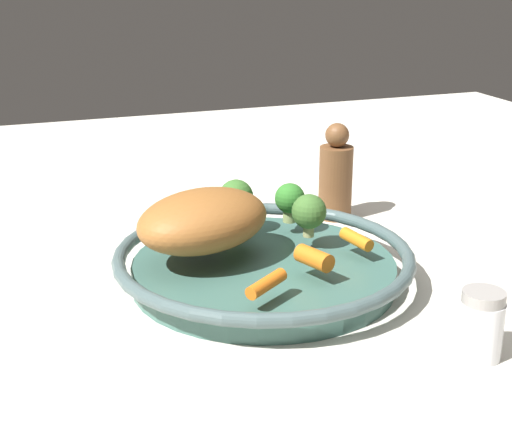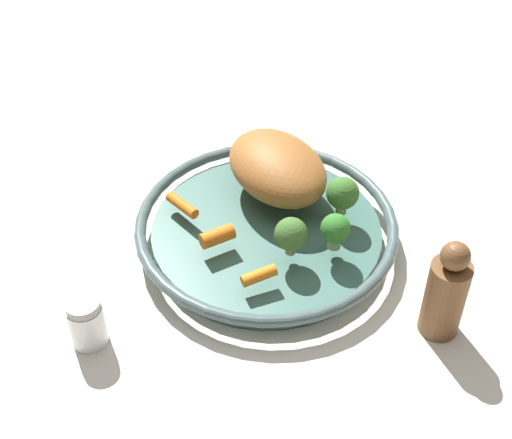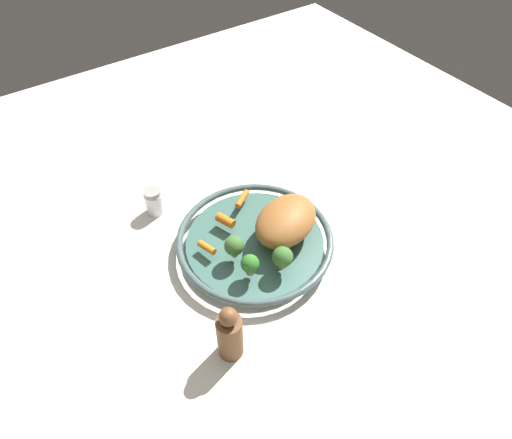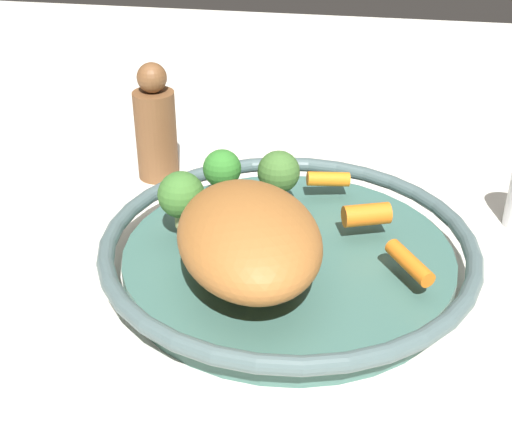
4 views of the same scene
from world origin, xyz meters
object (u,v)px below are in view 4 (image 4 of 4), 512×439
Objects in this scene: baby_carrot_near_rim at (409,263)px; pepper_mill at (156,128)px; serving_bowl at (288,253)px; broccoli_floret_mid at (279,173)px; broccoli_floret_small at (181,195)px; broccoli_floret_edge at (222,170)px; baby_carrot_right at (367,215)px; baby_carrot_back at (328,179)px; roast_chicken_piece at (249,238)px.

baby_carrot_near_rim is 0.39× the size of pepper_mill.
serving_bowl is 2.51× the size of pepper_mill.
broccoli_floret_mid is at bearing -124.88° from pepper_mill.
serving_bowl is 6.40× the size of broccoli_floret_small.
pepper_mill is (0.11, 0.11, -0.01)m from broccoli_floret_edge.
broccoli_floret_mid is at bearing 70.08° from baby_carrot_right.
baby_carrot_right is 0.29m from pepper_mill.
pepper_mill is at bearing 42.54° from broccoli_floret_edge.
baby_carrot_back is 0.81× the size of baby_carrot_near_rim.
pepper_mill is (0.18, 0.18, 0.04)m from serving_bowl.
baby_carrot_right is at bearing -64.50° from serving_bowl.
baby_carrot_back is (0.17, -0.05, -0.03)m from roast_chicken_piece.
broccoli_floret_mid reaches higher than serving_bowl.
baby_carrot_right is at bearing 29.20° from baby_carrot_near_rim.
pepper_mill is at bearing 71.00° from baby_carrot_back.
broccoli_floret_edge is at bearing 50.29° from serving_bowl.
broccoli_floret_small is at bearing 100.69° from baby_carrot_right.
baby_carrot_back is 1.00× the size of baby_carrot_right.
baby_carrot_near_rim is 1.08× the size of broccoli_floret_edge.
roast_chicken_piece is 0.29m from pepper_mill.
broccoli_floret_mid is (0.07, 0.02, 0.05)m from serving_bowl.
baby_carrot_right is 0.81× the size of baby_carrot_near_rim.
pepper_mill is (0.11, 0.16, -0.01)m from broccoli_floret_mid.
broccoli_floret_small is at bearing 158.68° from broccoli_floret_edge.
baby_carrot_near_rim is (-0.04, -0.11, 0.03)m from serving_bowl.
broccoli_floret_small is at bearing -155.55° from pepper_mill.
baby_carrot_near_rim is at bearing -128.69° from broccoli_floret_mid.
baby_carrot_near_rim is at bearing -118.64° from broccoli_floret_edge.
pepper_mill is (0.15, 0.25, 0.01)m from baby_carrot_right.
roast_chicken_piece is at bearing 177.64° from broccoli_floret_mid.
serving_bowl is at bearing -129.71° from broccoli_floret_edge.
baby_carrot_right is 0.87× the size of broccoli_floret_edge.
roast_chicken_piece is 0.10m from broccoli_floret_small.
roast_chicken_piece is 0.14m from baby_carrot_near_rim.
baby_carrot_right is 0.32× the size of pepper_mill.
roast_chicken_piece reaches higher than serving_bowl.
broccoli_floret_small is at bearing 128.39° from broccoli_floret_mid.
broccoli_floret_edge is at bearing -137.46° from pepper_mill.
serving_bowl is at bearing -163.14° from broccoli_floret_mid.
broccoli_floret_mid reaches higher than broccoli_floret_edge.
broccoli_floret_mid is at bearing 51.31° from baby_carrot_near_rim.
baby_carrot_near_rim is (-0.14, -0.08, -0.00)m from baby_carrot_back.
baby_carrot_near_rim is 0.21m from broccoli_floret_edge.
baby_carrot_right is (-0.07, -0.04, 0.00)m from baby_carrot_back.
pepper_mill is at bearing 32.74° from roast_chicken_piece.
broccoli_floret_mid is 1.04× the size of broccoli_floret_edge.
broccoli_floret_small reaches higher than broccoli_floret_edge.
broccoli_floret_mid is (-0.04, 0.05, 0.02)m from baby_carrot_back.
serving_bowl is 6.65× the size of broccoli_floret_mid.
broccoli_floret_mid is 0.10m from broccoli_floret_small.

